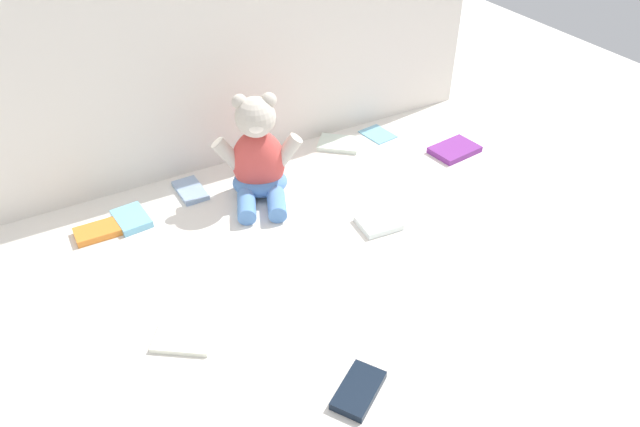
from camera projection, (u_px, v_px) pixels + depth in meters
The scene contains 12 objects.
ground_plane at pixel (304, 223), 1.53m from camera, with size 3.20×3.20×0.00m, color silver.
backdrop_drape at pixel (233, 31), 1.57m from camera, with size 1.52×0.03×0.75m, color silver.
teddy_bear at pixel (258, 159), 1.58m from camera, with size 0.23×0.24×0.28m.
book_case_0 at pixel (378, 134), 1.89m from camera, with size 0.08×0.10×0.01m, color #78BCDB.
book_case_1 at pixel (190, 190), 1.64m from camera, with size 0.07×0.12×0.01m, color #8EA8CB.
book_case_2 at pixel (378, 223), 1.52m from camera, with size 0.09×0.10×0.02m, color white.
book_case_3 at pixel (359, 390), 1.12m from camera, with size 0.07×0.11×0.02m, color black.
book_case_4 at pixel (98, 231), 1.49m from camera, with size 0.07×0.11×0.02m, color orange.
book_case_5 at pixel (455, 150), 1.80m from camera, with size 0.10×0.14×0.02m, color #7E2E8E.
book_case_6 at pixel (184, 337), 1.22m from camera, with size 0.09×0.12×0.01m, color white.
book_case_7 at pixel (132, 219), 1.53m from camera, with size 0.08×0.11×0.02m, color #76C0E0.
book_case_8 at pixel (339, 144), 1.84m from camera, with size 0.09×0.12×0.01m, color silver.
Camera 1 is at (-0.56, -1.07, 0.94)m, focal length 34.08 mm.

